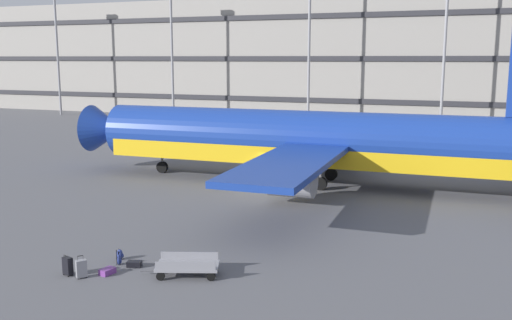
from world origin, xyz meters
name	(u,v)px	position (x,y,z in m)	size (l,w,h in m)	color
ground_plane	(268,191)	(0.00, 0.00, 0.00)	(600.00, 600.00, 0.00)	#5B5B60
terminal_structure	(388,58)	(0.00, 54.36, 8.93)	(172.06, 18.69, 17.86)	gray
airliner	(315,141)	(2.33, 3.38, 3.12)	(38.17, 30.63, 11.30)	navy
light_mast_far_left	(57,43)	(-49.12, 38.72, 11.35)	(1.80, 0.50, 19.40)	gray
light_mast_left	(172,41)	(-28.70, 38.72, 11.42)	(1.80, 0.50, 19.53)	gray
light_mast_center_left	(309,26)	(-8.13, 38.72, 13.19)	(1.80, 0.50, 22.96)	gray
light_mast_center_right	(447,9)	(8.99, 38.72, 14.83)	(1.80, 0.50, 26.16)	gray
suitcase_navy	(134,264)	(-0.64, -15.69, 0.13)	(0.70, 0.52, 0.25)	black
suitcase_scuffed	(68,266)	(-2.69, -17.55, 0.42)	(0.50, 0.38, 0.90)	black
suitcase_laid_flat	(81,268)	(-1.97, -17.58, 0.41)	(0.48, 0.50, 0.94)	gray
suitcase_teal	(107,271)	(-1.22, -16.85, 0.12)	(0.53, 0.73, 0.25)	#72388C
backpack_small	(120,254)	(-1.75, -15.12, 0.23)	(0.43, 0.41, 0.53)	navy
backpack_purple	(119,260)	(-1.41, -15.71, 0.22)	(0.35, 0.39, 0.52)	navy
baggage_cart	(187,266)	(2.02, -15.79, 0.43)	(3.34, 2.09, 0.82)	gray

